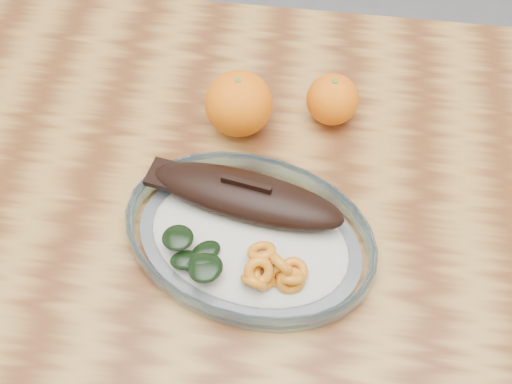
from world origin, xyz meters
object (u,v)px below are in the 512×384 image
at_px(plated_meal, 249,233).
at_px(orange_left, 239,104).
at_px(dining_table, 250,261).
at_px(orange_right, 332,100).

distance_m(plated_meal, orange_left, 0.18).
xyz_separation_m(dining_table, orange_right, (0.09, 0.18, 0.13)).
height_order(plated_meal, orange_left, orange_left).
xyz_separation_m(plated_meal, orange_right, (0.08, 0.21, 0.02)).
distance_m(dining_table, plated_meal, 0.12).
relative_size(plated_meal, orange_right, 9.32).
bearing_deg(orange_right, orange_left, -165.02).
relative_size(dining_table, orange_left, 13.65).
bearing_deg(orange_left, orange_right, 14.98).
height_order(plated_meal, orange_right, plated_meal).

